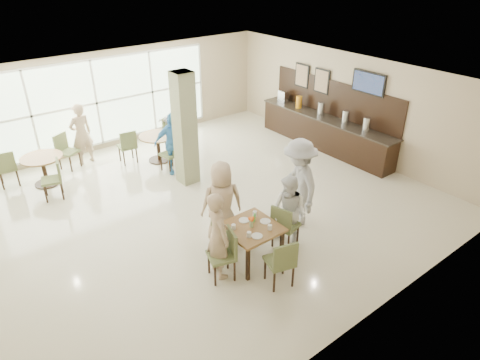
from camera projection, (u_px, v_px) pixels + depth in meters
ground at (201, 205)px, 9.88m from camera, size 10.00×10.00×0.00m
room_shell at (198, 137)px, 9.07m from camera, size 10.00×10.00×10.00m
window_bank at (97, 103)px, 12.04m from camera, size 7.00×0.04×7.00m
column at (185, 129)px, 10.27m from camera, size 0.45×0.45×2.80m
main_table at (251, 231)px, 7.84m from camera, size 0.96×0.96×0.75m
round_table_left at (43, 164)px, 10.52m from camera, size 1.00×1.00×0.75m
round_table_right at (158, 142)px, 11.74m from camera, size 1.00×1.00×0.75m
chairs_main_table at (253, 240)px, 7.89m from camera, size 2.10×2.06×0.95m
chairs_table_left at (43, 166)px, 10.61m from camera, size 2.07×1.93×0.95m
chairs_table_right at (157, 144)px, 11.81m from camera, size 2.04×1.81×0.95m
tabletop_clutter at (253, 224)px, 7.77m from camera, size 0.75×0.73×0.21m
buffet_counter at (325, 130)px, 12.53m from camera, size 0.64×4.70×1.95m
wall_tv at (369, 83)px, 11.13m from camera, size 0.06×1.00×0.58m
framed_art_a at (322, 81)px, 12.39m from camera, size 0.05×0.55×0.70m
framed_art_b at (302, 75)px, 12.94m from camera, size 0.05×0.55×0.70m
teen_left at (218, 235)px, 7.42m from camera, size 0.49×0.67×1.67m
teen_far at (222, 202)px, 8.35m from camera, size 0.94×0.73×1.71m
teen_right at (289, 213)px, 8.20m from camera, size 0.71×0.83×1.51m
teen_standing at (299, 183)px, 8.80m from camera, size 1.10×1.42×1.93m
adult_a at (173, 143)px, 10.99m from camera, size 1.09×0.83×1.64m
adult_b at (181, 126)px, 12.08m from camera, size 0.99×1.61×1.62m
adult_standing at (81, 134)px, 11.47m from camera, size 0.67×0.49×1.69m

